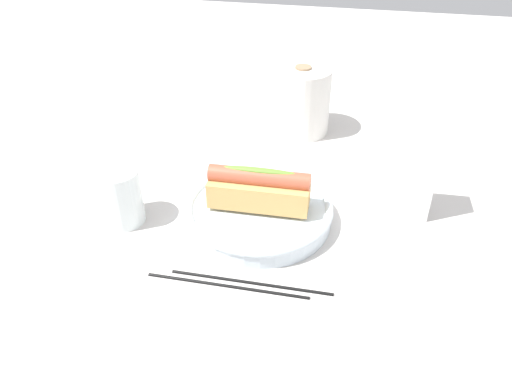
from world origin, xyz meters
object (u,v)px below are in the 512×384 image
at_px(water_glass, 120,197).
at_px(paper_towel_roll, 302,100).
at_px(serving_bowl, 256,211).
at_px(hotdog_front, 256,188).
at_px(chopstick_near, 251,282).
at_px(chopstick_far, 227,285).
at_px(napkin_box, 397,171).

xyz_separation_m(water_glass, paper_towel_roll, (0.23, 0.34, 0.02)).
relative_size(serving_bowl, paper_towel_roll, 1.68).
height_order(hotdog_front, chopstick_near, hotdog_front).
xyz_separation_m(serving_bowl, hotdog_front, (-0.00, -0.00, 0.04)).
bearing_deg(water_glass, serving_bowl, 11.04).
relative_size(hotdog_front, chopstick_far, 0.68).
distance_m(napkin_box, chopstick_near, 0.28).
xyz_separation_m(paper_towel_roll, chopstick_far, (-0.04, -0.45, -0.06)).
bearing_deg(chopstick_far, serving_bowl, 86.74).
bearing_deg(paper_towel_roll, serving_bowl, -95.81).
bearing_deg(chopstick_far, hotdog_front, 86.74).
xyz_separation_m(napkin_box, chopstick_near, (-0.18, -0.20, -0.07)).
height_order(serving_bowl, napkin_box, napkin_box).
xyz_separation_m(paper_towel_roll, chopstick_near, (-0.01, -0.44, -0.06)).
height_order(water_glass, napkin_box, napkin_box).
bearing_deg(paper_towel_roll, water_glass, -124.04).
bearing_deg(chopstick_near, serving_bowl, 98.83).
height_order(serving_bowl, hotdog_front, hotdog_front).
relative_size(water_glass, napkin_box, 0.60).
xyz_separation_m(hotdog_front, paper_towel_roll, (0.03, 0.30, 0.01)).
distance_m(napkin_box, chopstick_far, 0.31).
bearing_deg(serving_bowl, paper_towel_roll, 84.19).
bearing_deg(serving_bowl, water_glass, -168.96).
height_order(hotdog_front, napkin_box, napkin_box).
xyz_separation_m(hotdog_front, napkin_box, (0.20, 0.06, 0.01)).
relative_size(serving_bowl, hotdog_front, 1.50).
bearing_deg(paper_towel_roll, chopstick_near, -91.43).
xyz_separation_m(serving_bowl, napkin_box, (0.20, 0.06, 0.06)).
xyz_separation_m(napkin_box, chopstick_far, (-0.21, -0.21, -0.07)).
distance_m(hotdog_front, chopstick_near, 0.15).
relative_size(hotdog_front, paper_towel_roll, 1.12).
bearing_deg(chopstick_far, chopstick_near, 22.38).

